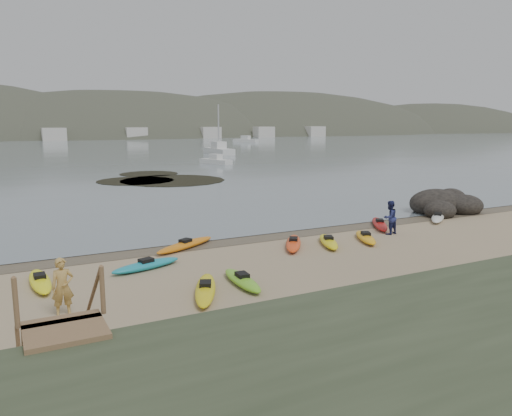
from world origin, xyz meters
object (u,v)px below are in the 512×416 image
stairs (59,346)px  person_west (63,287)px  rock_cluster (445,208)px  person_east (390,218)px

stairs → person_west: size_ratio=1.45×
stairs → rock_cluster: stairs is taller
person_east → person_west: bearing=3.5°
rock_cluster → person_west: bearing=-163.3°
person_west → rock_cluster: person_west is taller
person_west → person_east: person_west is taller
person_east → rock_cluster: (7.95, 3.42, -0.66)m
person_west → person_east: bearing=12.5°
rock_cluster → person_east: bearing=-156.8°
person_west → rock_cluster: (24.91, 7.48, -0.68)m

